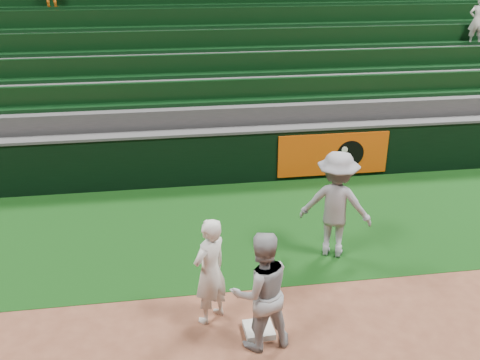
% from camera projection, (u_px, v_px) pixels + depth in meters
% --- Properties ---
extents(ground, '(70.00, 70.00, 0.00)m').
position_uv_depth(ground, '(235.00, 329.00, 7.60)').
color(ground, brown).
rests_on(ground, ground).
extents(foul_grass, '(36.00, 4.20, 0.01)m').
position_uv_depth(foul_grass, '(213.00, 228.00, 10.32)').
color(foul_grass, black).
rests_on(foul_grass, ground).
extents(first_base, '(0.42, 0.42, 0.09)m').
position_uv_depth(first_base, '(259.00, 330.00, 7.53)').
color(first_base, silver).
rests_on(first_base, ground).
extents(first_baseman, '(0.71, 0.68, 1.63)m').
position_uv_depth(first_baseman, '(210.00, 271.00, 7.50)').
color(first_baseman, silver).
rests_on(first_baseman, ground).
extents(baserunner, '(0.92, 0.77, 1.71)m').
position_uv_depth(baserunner, '(261.00, 291.00, 7.00)').
color(baserunner, '#9A9DA4').
rests_on(baserunner, ground).
extents(base_coach, '(1.41, 1.15, 1.91)m').
position_uv_depth(base_coach, '(336.00, 205.00, 9.10)').
color(base_coach, gray).
rests_on(base_coach, foul_grass).
extents(field_wall, '(36.00, 0.45, 1.25)m').
position_uv_depth(field_wall, '(204.00, 157.00, 12.06)').
color(field_wall, black).
rests_on(field_wall, ground).
extents(stadium_seating, '(36.00, 5.95, 5.07)m').
position_uv_depth(stadium_seating, '(190.00, 74.00, 15.04)').
color(stadium_seating, '#333335').
rests_on(stadium_seating, ground).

